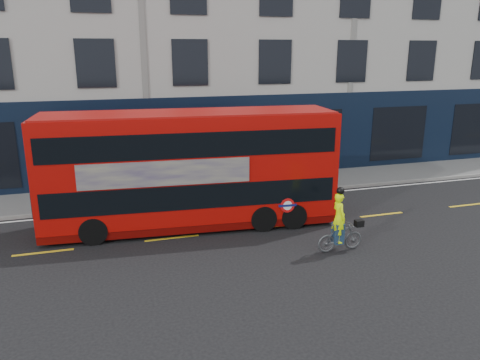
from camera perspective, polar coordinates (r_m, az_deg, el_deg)
name	(u,v)px	position (r m, az deg, el deg)	size (l,w,h in m)	color
ground	(179,257)	(14.50, -7.39, -9.25)	(120.00, 120.00, 0.00)	black
pavement	(154,194)	(20.51, -10.40, -1.65)	(60.00, 3.00, 0.12)	slate
kerb	(159,204)	(19.09, -9.88, -2.92)	(60.00, 0.12, 0.13)	gray
building_terrace	(133,21)	(26.07, -12.95, 18.41)	(50.00, 10.07, 15.00)	#A3A19A
road_edge_line	(160,208)	(18.83, -9.76, -3.38)	(58.00, 0.10, 0.01)	silver
lane_dashes	(172,238)	(15.85, -8.29, -7.02)	(58.00, 0.12, 0.01)	gold
bus	(191,169)	(16.25, -5.94, 1.34)	(10.20, 3.07, 4.05)	#A90A06
cyclist	(340,230)	(14.83, 12.07, -5.93)	(1.53, 0.58, 2.08)	#4F5255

